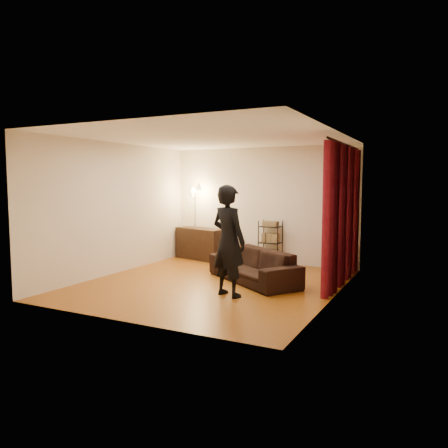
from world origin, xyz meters
The scene contains 14 objects.
floor centered at (0.00, 0.00, 0.00)m, with size 5.00×5.00×0.00m, color #955115.
ceiling centered at (0.00, 0.00, 2.70)m, with size 5.00×5.00×0.00m, color white.
wall_back centered at (0.00, 2.50, 1.35)m, with size 5.00×5.00×0.00m, color beige.
wall_front centered at (0.00, -2.50, 1.35)m, with size 5.00×5.00×0.00m, color beige.
wall_left centered at (-2.25, 0.00, 1.35)m, with size 5.00×5.00×0.00m, color beige.
wall_right centered at (2.25, 0.00, 1.35)m, with size 5.00×5.00×0.00m, color beige.
curtain_rod centered at (2.15, 1.12, 2.58)m, with size 0.04×0.04×2.65m, color black.
curtain centered at (2.13, 1.12, 1.28)m, with size 0.22×2.65×2.55m, color maroon, non-canonical shape.
sofa centered at (0.62, 0.50, 0.31)m, with size 2.11×0.82×0.62m, color black.
person centered at (0.66, -0.64, 0.92)m, with size 0.68×0.44×1.85m, color black.
media_cabinet centered at (-1.51, 2.22, 0.38)m, with size 1.31×0.49×0.76m, color black.
storage_boxes centered at (-0.69, 2.31, 0.31)m, with size 0.38×0.30×0.62m, color beige, non-canonical shape.
wire_shelf centered at (0.30, 2.28, 0.51)m, with size 0.46×0.32×1.02m, color black, non-canonical shape.
floor_lamp centered at (-1.63, 2.16, 0.91)m, with size 0.33×0.33×1.81m, color silver, non-canonical shape.
Camera 1 is at (3.80, -7.05, 1.88)m, focal length 35.00 mm.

